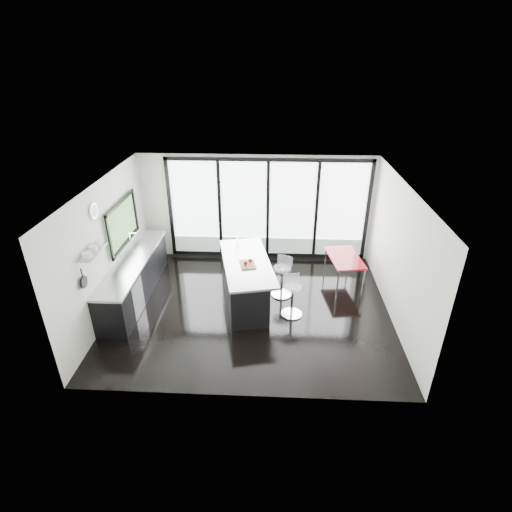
# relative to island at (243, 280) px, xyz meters

# --- Properties ---
(floor) EXTENTS (6.00, 5.00, 0.00)m
(floor) POSITION_rel_island_xyz_m (0.18, -0.37, -0.49)
(floor) COLOR black
(floor) RESTS_ON ground
(ceiling) EXTENTS (6.00, 5.00, 0.00)m
(ceiling) POSITION_rel_island_xyz_m (0.18, -0.37, 2.31)
(ceiling) COLOR white
(ceiling) RESTS_ON wall_back
(wall_back) EXTENTS (6.00, 0.09, 2.80)m
(wall_back) POSITION_rel_island_xyz_m (0.46, 2.09, 0.78)
(wall_back) COLOR beige
(wall_back) RESTS_ON ground
(wall_front) EXTENTS (6.00, 0.00, 2.80)m
(wall_front) POSITION_rel_island_xyz_m (0.18, -2.87, 0.91)
(wall_front) COLOR beige
(wall_front) RESTS_ON ground
(wall_left) EXTENTS (0.26, 5.00, 2.80)m
(wall_left) POSITION_rel_island_xyz_m (-2.79, -0.10, 1.07)
(wall_left) COLOR beige
(wall_left) RESTS_ON ground
(wall_right) EXTENTS (0.00, 5.00, 2.80)m
(wall_right) POSITION_rel_island_xyz_m (3.18, -0.37, 0.91)
(wall_right) COLOR beige
(wall_right) RESTS_ON ground
(counter_cabinets) EXTENTS (0.69, 3.24, 1.36)m
(counter_cabinets) POSITION_rel_island_xyz_m (-2.49, 0.02, -0.03)
(counter_cabinets) COLOR black
(counter_cabinets) RESTS_ON floor
(island) EXTENTS (1.46, 2.51, 1.25)m
(island) POSITION_rel_island_xyz_m (0.00, 0.00, 0.00)
(island) COLOR black
(island) RESTS_ON floor
(bar_stool_near) EXTENTS (0.53, 0.53, 0.72)m
(bar_stool_near) POSITION_rel_island_xyz_m (1.07, -0.56, -0.13)
(bar_stool_near) COLOR silver
(bar_stool_near) RESTS_ON floor
(bar_stool_far) EXTENTS (0.61, 0.61, 0.74)m
(bar_stool_far) POSITION_rel_island_xyz_m (0.86, 0.20, -0.12)
(bar_stool_far) COLOR silver
(bar_stool_far) RESTS_ON floor
(red_table) EXTENTS (0.88, 1.33, 0.66)m
(red_table) POSITION_rel_island_xyz_m (2.37, 0.91, -0.16)
(red_table) COLOR maroon
(red_table) RESTS_ON floor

